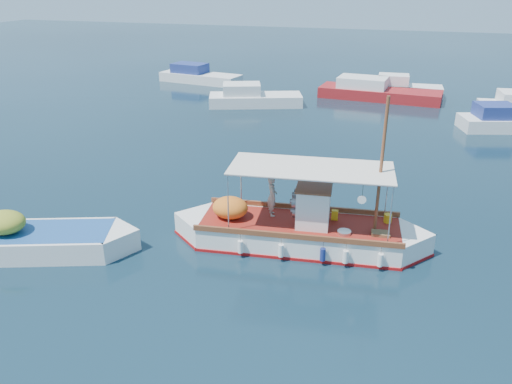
% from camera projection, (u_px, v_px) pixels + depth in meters
% --- Properties ---
extents(ground, '(160.00, 160.00, 0.00)m').
position_uv_depth(ground, '(291.00, 240.00, 18.01)').
color(ground, black).
rests_on(ground, ground).
extents(fishing_caique, '(9.10, 3.21, 5.59)m').
position_uv_depth(fishing_caique, '(297.00, 232.00, 17.54)').
color(fishing_caique, white).
rests_on(fishing_caique, ground).
extents(dinghy, '(6.75, 3.65, 1.75)m').
position_uv_depth(dinghy, '(33.00, 242.00, 17.08)').
color(dinghy, white).
rests_on(dinghy, ground).
extents(bg_boat_nw, '(7.13, 4.54, 1.80)m').
position_uv_depth(bg_boat_nw, '(253.00, 99.00, 36.59)').
color(bg_boat_nw, silver).
rests_on(bg_boat_nw, ground).
extents(bg_boat_n, '(9.34, 3.56, 1.80)m').
position_uv_depth(bg_boat_n, '(376.00, 92.00, 38.58)').
color(bg_boat_n, maroon).
rests_on(bg_boat_n, ground).
extents(bg_boat_ne, '(5.87, 3.68, 1.80)m').
position_uv_depth(bg_boat_ne, '(503.00, 122.00, 30.75)').
color(bg_boat_ne, silver).
rests_on(bg_boat_ne, ground).
extents(bg_boat_far_w, '(7.66, 3.38, 1.80)m').
position_uv_depth(bg_boat_far_w, '(198.00, 77.00, 44.65)').
color(bg_boat_far_w, silver).
rests_on(bg_boat_far_w, ground).
extents(bg_boat_far_n, '(5.96, 2.34, 1.80)m').
position_uv_depth(bg_boat_far_n, '(401.00, 89.00, 39.77)').
color(bg_boat_far_n, silver).
rests_on(bg_boat_far_n, ground).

